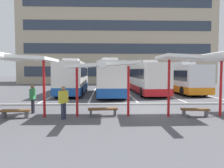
% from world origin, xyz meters
% --- Properties ---
extents(ground_plane, '(160.00, 160.00, 0.00)m').
position_xyz_m(ground_plane, '(0.00, 0.00, 0.00)').
color(ground_plane, '#515156').
extents(terminal_building, '(38.49, 11.01, 24.39)m').
position_xyz_m(terminal_building, '(0.03, 32.90, 10.83)').
color(terminal_building, tan).
rests_on(terminal_building, ground).
extents(coach_bus_0, '(2.76, 10.42, 3.78)m').
position_xyz_m(coach_bus_0, '(-6.13, 10.19, 1.77)').
color(coach_bus_0, silver).
rests_on(coach_bus_0, ground).
extents(coach_bus_1, '(2.82, 10.62, 3.77)m').
position_xyz_m(coach_bus_1, '(-2.20, 8.77, 1.75)').
color(coach_bus_1, silver).
rests_on(coach_bus_1, ground).
extents(coach_bus_2, '(2.89, 11.66, 3.64)m').
position_xyz_m(coach_bus_2, '(1.95, 10.49, 1.70)').
color(coach_bus_2, silver).
rests_on(coach_bus_2, ground).
extents(coach_bus_3, '(3.16, 10.89, 3.48)m').
position_xyz_m(coach_bus_3, '(6.09, 11.09, 1.61)').
color(coach_bus_3, silver).
rests_on(coach_bus_3, ground).
extents(lane_stripe_0, '(0.16, 14.00, 0.01)m').
position_xyz_m(lane_stripe_0, '(-7.87, 9.95, 0.00)').
color(lane_stripe_0, white).
rests_on(lane_stripe_0, ground).
extents(lane_stripe_1, '(0.16, 14.00, 0.01)m').
position_xyz_m(lane_stripe_1, '(-3.93, 9.95, 0.00)').
color(lane_stripe_1, white).
rests_on(lane_stripe_1, ground).
extents(lane_stripe_2, '(0.16, 14.00, 0.01)m').
position_xyz_m(lane_stripe_2, '(0.00, 9.95, 0.00)').
color(lane_stripe_2, white).
rests_on(lane_stripe_2, ground).
extents(lane_stripe_3, '(0.16, 14.00, 0.01)m').
position_xyz_m(lane_stripe_3, '(3.93, 9.95, 0.00)').
color(lane_stripe_3, white).
rests_on(lane_stripe_3, ground).
extents(lane_stripe_4, '(0.16, 14.00, 0.01)m').
position_xyz_m(lane_stripe_4, '(7.87, 9.95, 0.00)').
color(lane_stripe_4, white).
rests_on(lane_stripe_4, ground).
extents(waiting_shelter_0, '(4.04, 5.21, 3.46)m').
position_xyz_m(waiting_shelter_0, '(-7.48, -2.44, 3.19)').
color(waiting_shelter_0, red).
rests_on(waiting_shelter_0, ground).
extents(bench_0, '(1.52, 0.46, 0.45)m').
position_xyz_m(bench_0, '(-7.48, -2.31, 0.33)').
color(bench_0, brown).
rests_on(bench_0, ground).
extents(waiting_shelter_1, '(3.87, 4.37, 3.10)m').
position_xyz_m(waiting_shelter_1, '(-2.76, -2.25, 2.81)').
color(waiting_shelter_1, red).
rests_on(waiting_shelter_1, ground).
extents(bench_1, '(1.69, 0.56, 0.45)m').
position_xyz_m(bench_1, '(-2.76, -1.94, 0.34)').
color(bench_1, brown).
rests_on(bench_1, ground).
extents(waiting_shelter_2, '(3.95, 4.61, 3.42)m').
position_xyz_m(waiting_shelter_2, '(2.38, -2.45, 3.15)').
color(waiting_shelter_2, red).
rests_on(waiting_shelter_2, ground).
extents(bench_2, '(1.56, 0.60, 0.45)m').
position_xyz_m(bench_2, '(2.38, -2.28, 0.33)').
color(bench_2, brown).
rests_on(bench_2, ground).
extents(platform_kerb, '(44.00, 0.24, 0.12)m').
position_xyz_m(platform_kerb, '(0.00, 1.97, 0.06)').
color(platform_kerb, '#ADADA8').
rests_on(platform_kerb, ground).
extents(waiting_passenger_0, '(0.23, 0.50, 1.72)m').
position_xyz_m(waiting_passenger_0, '(-6.97, -0.99, 1.00)').
color(waiting_passenger_0, black).
rests_on(waiting_passenger_0, ground).
extents(waiting_passenger_1, '(0.49, 0.53, 1.75)m').
position_xyz_m(waiting_passenger_1, '(-4.82, -2.72, 1.02)').
color(waiting_passenger_1, '#33384C').
rests_on(waiting_passenger_1, ground).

